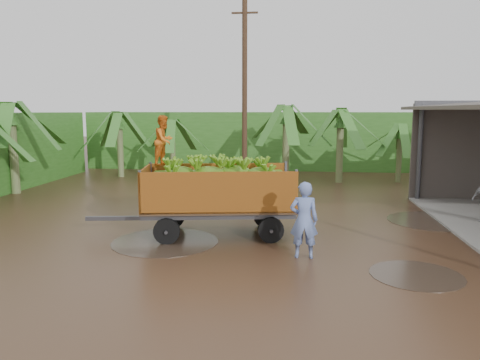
# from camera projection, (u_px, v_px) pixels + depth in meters

# --- Properties ---
(ground) EXTENTS (100.00, 100.00, 0.00)m
(ground) POSITION_uv_depth(u_px,v_px,m) (288.00, 232.00, 14.49)
(ground) COLOR black
(ground) RESTS_ON ground
(hedge_north) EXTENTS (22.00, 3.00, 3.60)m
(hedge_north) POSITION_uv_depth(u_px,v_px,m) (260.00, 140.00, 30.17)
(hedge_north) COLOR #2D661E
(hedge_north) RESTS_ON ground
(banana_trailer) EXTENTS (6.27, 2.81, 3.58)m
(banana_trailer) POSITION_uv_depth(u_px,v_px,m) (217.00, 191.00, 13.96)
(banana_trailer) COLOR #B36519
(banana_trailer) RESTS_ON ground
(man_blue) EXTENTS (0.73, 0.48, 1.97)m
(man_blue) POSITION_uv_depth(u_px,v_px,m) (304.00, 220.00, 11.81)
(man_blue) COLOR #657BB9
(man_blue) RESTS_ON ground
(utility_pole) EXTENTS (1.20, 0.24, 8.73)m
(utility_pole) POSITION_uv_depth(u_px,v_px,m) (245.00, 95.00, 21.60)
(utility_pole) COLOR #47301E
(utility_pole) RESTS_ON ground
(banana_plants) EXTENTS (24.64, 20.04, 4.18)m
(banana_plants) POSITION_uv_depth(u_px,v_px,m) (188.00, 151.00, 21.75)
(banana_plants) COLOR #2D661E
(banana_plants) RESTS_ON ground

